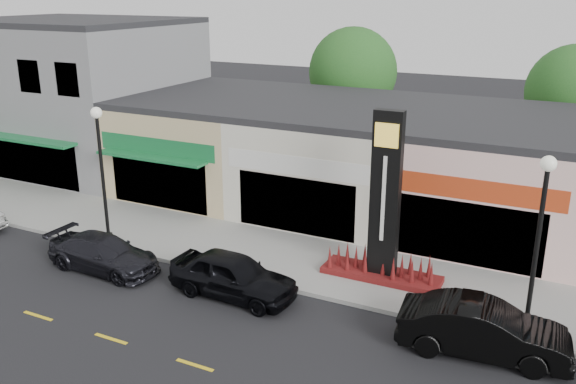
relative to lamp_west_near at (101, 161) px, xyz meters
name	(u,v)px	position (x,y,z in m)	size (l,w,h in m)	color
ground	(249,316)	(8.00, -2.50, -3.48)	(120.00, 120.00, 0.00)	black
sidewalk	(306,261)	(8.00, 1.85, -3.40)	(52.00, 4.30, 0.15)	gray
curb	(279,286)	(8.00, -0.40, -3.40)	(52.00, 0.20, 0.15)	gray
building_grey_2story	(77,93)	(-10.00, 8.98, 0.67)	(12.00, 10.95, 8.30)	slate
shop_beige	(216,139)	(-0.50, 8.96, -1.08)	(7.00, 10.85, 4.80)	tan
shop_cream	(341,154)	(6.50, 8.97, -1.08)	(7.00, 10.01, 4.80)	beige
shop_pink_w	(493,173)	(13.50, 8.97, -1.08)	(7.00, 10.01, 4.80)	beige
tree_rear_west	(353,72)	(4.00, 17.00, 1.74)	(5.20, 5.20, 7.83)	#382619
tree_rear_mid	(574,92)	(16.00, 17.00, 1.41)	(4.80, 4.80, 7.29)	#382619
lamp_west_near	(101,161)	(0.00, 0.00, 0.00)	(0.44, 0.44, 5.47)	black
lamp_east_near	(539,230)	(16.00, 0.00, 0.00)	(0.44, 0.44, 5.47)	black
pylon_sign	(384,221)	(11.00, 1.70, -1.20)	(4.20, 1.30, 6.00)	#560E14
car_dark_sedan	(103,253)	(1.54, -1.95, -2.83)	(4.45, 1.81, 1.29)	black
car_black_sedan	(233,275)	(6.86, -1.56, -2.72)	(4.45, 1.79, 1.52)	black
car_black_conv	(483,330)	(14.98, -1.40, -2.70)	(4.73, 1.65, 1.56)	black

